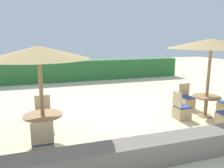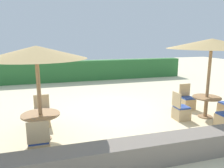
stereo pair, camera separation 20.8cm
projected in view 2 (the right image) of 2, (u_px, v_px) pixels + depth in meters
name	position (u px, v px, depth m)	size (l,w,h in m)	color
ground_plane	(117.00, 111.00, 8.10)	(40.00, 40.00, 0.00)	beige
hedge_row	(86.00, 70.00, 13.98)	(13.00, 0.70, 1.26)	#2D6B33
stone_border	(165.00, 149.00, 4.77)	(10.00, 0.56, 0.53)	slate
parasol_front_right	(212.00, 44.00, 6.98)	(2.86, 2.86, 2.63)	#93704C
round_table_front_right	(206.00, 102.00, 7.37)	(0.92, 0.92, 0.71)	#93704C
patio_chair_front_right_west	(181.00, 112.00, 7.19)	(0.46, 0.46, 0.93)	tan
patio_chair_front_right_north	(187.00, 102.00, 8.33)	(0.46, 0.46, 0.93)	tan
parasol_front_left	(36.00, 53.00, 5.34)	(2.50, 2.50, 2.46)	#93704C
round_table_front_left	(41.00, 120.00, 5.69)	(0.98, 0.98, 0.71)	#93704C
patio_chair_front_left_north	(42.00, 117.00, 6.69)	(0.46, 0.46, 0.93)	tan
patio_chair_front_left_south	(40.00, 147.00, 4.85)	(0.46, 0.46, 0.93)	tan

